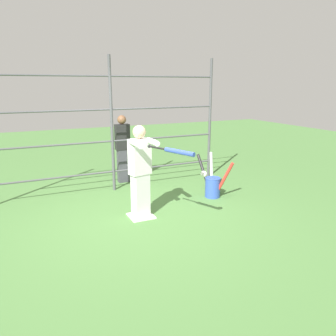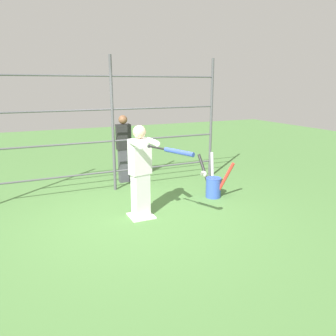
# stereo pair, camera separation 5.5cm
# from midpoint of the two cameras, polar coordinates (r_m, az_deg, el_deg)

# --- Properties ---
(ground_plane) EXTENTS (24.00, 24.00, 0.00)m
(ground_plane) POSITION_cam_midpoint_polar(r_m,az_deg,el_deg) (5.61, -4.41, -8.39)
(ground_plane) COLOR #4C7A3D
(home_plate) EXTENTS (0.40, 0.40, 0.02)m
(home_plate) POSITION_cam_midpoint_polar(r_m,az_deg,el_deg) (5.61, -4.41, -8.30)
(home_plate) COLOR white
(home_plate) RESTS_ON ground
(fence_backstop) EXTENTS (4.70, 0.06, 2.73)m
(fence_backstop) POSITION_cam_midpoint_polar(r_m,az_deg,el_deg) (6.75, -9.37, 7.34)
(fence_backstop) COLOR #4C4C51
(fence_backstop) RESTS_ON ground
(batter) EXTENTS (0.39, 0.58, 1.54)m
(batter) POSITION_cam_midpoint_polar(r_m,az_deg,el_deg) (5.33, -4.52, -0.16)
(batter) COLOR silver
(batter) RESTS_ON ground
(baseball_bat_swinging) EXTENTS (0.39, 0.79, 0.07)m
(baseball_bat_swinging) POSITION_cam_midpoint_polar(r_m,az_deg,el_deg) (4.54, 1.57, 2.93)
(baseball_bat_swinging) COLOR black
(softball_in_flight) EXTENTS (0.10, 0.10, 0.10)m
(softball_in_flight) POSITION_cam_midpoint_polar(r_m,az_deg,el_deg) (4.86, 6.53, -1.07)
(softball_in_flight) COLOR white
(bat_bucket) EXTENTS (0.41, 1.00, 0.81)m
(bat_bucket) POSITION_cam_midpoint_polar(r_m,az_deg,el_deg) (6.54, 8.14, -2.92)
(bat_bucket) COLOR #3351B2
(bat_bucket) RESTS_ON ground
(bystander_behind_fence) EXTENTS (0.31, 0.19, 1.52)m
(bystander_behind_fence) POSITION_cam_midpoint_polar(r_m,az_deg,el_deg) (7.40, -7.49, 3.51)
(bystander_behind_fence) COLOR #3F3F47
(bystander_behind_fence) RESTS_ON ground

